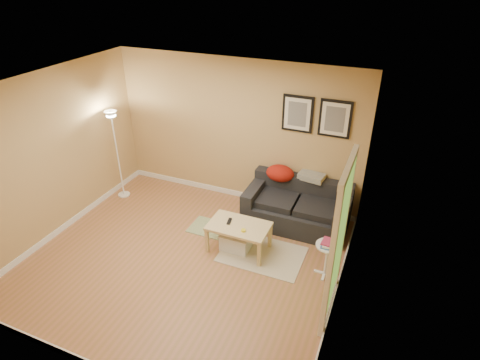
# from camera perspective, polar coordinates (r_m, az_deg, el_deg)

# --- Properties ---
(floor) EXTENTS (4.50, 4.50, 0.00)m
(floor) POSITION_cam_1_polar(r_m,az_deg,el_deg) (6.18, -7.92, -11.16)
(floor) COLOR #A66847
(floor) RESTS_ON ground
(ceiling) EXTENTS (4.50, 4.50, 0.00)m
(ceiling) POSITION_cam_1_polar(r_m,az_deg,el_deg) (4.92, -10.01, 12.59)
(ceiling) COLOR white
(ceiling) RESTS_ON wall_back
(wall_back) EXTENTS (4.50, 0.00, 4.50)m
(wall_back) POSITION_cam_1_polar(r_m,az_deg,el_deg) (7.03, -0.52, 6.86)
(wall_back) COLOR tan
(wall_back) RESTS_ON ground
(wall_front) EXTENTS (4.50, 0.00, 4.50)m
(wall_front) POSITION_cam_1_polar(r_m,az_deg,el_deg) (4.20, -23.16, -13.25)
(wall_front) COLOR tan
(wall_front) RESTS_ON ground
(wall_left) EXTENTS (0.00, 4.00, 4.00)m
(wall_left) POSITION_cam_1_polar(r_m,az_deg,el_deg) (6.79, -25.43, 3.06)
(wall_left) COLOR tan
(wall_left) RESTS_ON ground
(wall_right) EXTENTS (0.00, 4.00, 4.00)m
(wall_right) POSITION_cam_1_polar(r_m,az_deg,el_deg) (4.80, 15.07, -5.80)
(wall_right) COLOR tan
(wall_right) RESTS_ON ground
(baseboard_back) EXTENTS (4.50, 0.02, 0.10)m
(baseboard_back) POSITION_cam_1_polar(r_m,az_deg,el_deg) (7.58, -0.51, -1.93)
(baseboard_back) COLOR white
(baseboard_back) RESTS_ON ground
(baseboard_left) EXTENTS (0.02, 4.00, 0.10)m
(baseboard_left) POSITION_cam_1_polar(r_m,az_deg,el_deg) (7.37, -23.32, -5.69)
(baseboard_left) COLOR white
(baseboard_left) RESTS_ON ground
(baseboard_right) EXTENTS (0.02, 4.00, 0.10)m
(baseboard_right) POSITION_cam_1_polar(r_m,az_deg,el_deg) (5.59, 13.27, -16.35)
(baseboard_right) COLOR white
(baseboard_right) RESTS_ON ground
(sofa) EXTENTS (1.70, 0.90, 0.75)m
(sofa) POSITION_cam_1_polar(r_m,az_deg,el_deg) (6.69, 8.18, -3.63)
(sofa) COLOR black
(sofa) RESTS_ON ground
(red_throw) EXTENTS (0.48, 0.36, 0.28)m
(red_throw) POSITION_cam_1_polar(r_m,az_deg,el_deg) (6.80, 5.78, 0.97)
(red_throw) COLOR maroon
(red_throw) RESTS_ON sofa
(plaid_throw) EXTENTS (0.45, 0.32, 0.10)m
(plaid_throw) POSITION_cam_1_polar(r_m,az_deg,el_deg) (6.75, 10.24, 0.49)
(plaid_throw) COLOR tan
(plaid_throw) RESTS_ON sofa
(framed_print_left) EXTENTS (0.50, 0.04, 0.60)m
(framed_print_left) POSITION_cam_1_polar(r_m,az_deg,el_deg) (6.50, 8.27, 9.39)
(framed_print_left) COLOR black
(framed_print_left) RESTS_ON wall_back
(framed_print_right) EXTENTS (0.50, 0.04, 0.60)m
(framed_print_right) POSITION_cam_1_polar(r_m,az_deg,el_deg) (6.39, 13.51, 8.53)
(framed_print_right) COLOR black
(framed_print_right) RESTS_ON wall_back
(area_rug) EXTENTS (1.25, 0.85, 0.01)m
(area_rug) POSITION_cam_1_polar(r_m,az_deg,el_deg) (6.20, 3.20, -10.61)
(area_rug) COLOR beige
(area_rug) RESTS_ON ground
(green_runner) EXTENTS (0.70, 0.50, 0.01)m
(green_runner) POSITION_cam_1_polar(r_m,az_deg,el_deg) (6.74, -4.23, -6.90)
(green_runner) COLOR #668C4C
(green_runner) RESTS_ON ground
(coffee_table) EXTENTS (1.04, 0.81, 0.46)m
(coffee_table) POSITION_cam_1_polar(r_m,az_deg,el_deg) (6.16, -0.17, -8.23)
(coffee_table) COLOR #D6C182
(coffee_table) RESTS_ON ground
(remote_control) EXTENTS (0.08, 0.17, 0.02)m
(remote_control) POSITION_cam_1_polar(r_m,az_deg,el_deg) (6.09, -1.55, -5.94)
(remote_control) COLOR black
(remote_control) RESTS_ON coffee_table
(tape_roll) EXTENTS (0.07, 0.07, 0.03)m
(tape_roll) POSITION_cam_1_polar(r_m,az_deg,el_deg) (5.88, 0.48, -7.26)
(tape_roll) COLOR yellow
(tape_roll) RESTS_ON coffee_table
(storage_bin) EXTENTS (0.46, 0.33, 0.28)m
(storage_bin) POSITION_cam_1_polar(r_m,az_deg,el_deg) (6.22, -0.58, -8.79)
(storage_bin) COLOR white
(storage_bin) RESTS_ON ground
(side_table) EXTENTS (0.35, 0.35, 0.53)m
(side_table) POSITION_cam_1_polar(r_m,az_deg,el_deg) (5.83, 12.29, -11.13)
(side_table) COLOR white
(side_table) RESTS_ON ground
(book_stack) EXTENTS (0.20, 0.24, 0.07)m
(book_stack) POSITION_cam_1_polar(r_m,az_deg,el_deg) (5.63, 12.54, -8.85)
(book_stack) COLOR #3A64AE
(book_stack) RESTS_ON side_table
(floor_lamp) EXTENTS (0.22, 0.22, 1.69)m
(floor_lamp) POSITION_cam_1_polar(r_m,az_deg,el_deg) (7.58, -17.12, 3.10)
(floor_lamp) COLOR white
(floor_lamp) RESTS_ON ground
(doorway) EXTENTS (0.12, 1.01, 2.13)m
(doorway) POSITION_cam_1_polar(r_m,az_deg,el_deg) (4.84, 13.77, -9.31)
(doorway) COLOR white
(doorway) RESTS_ON ground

